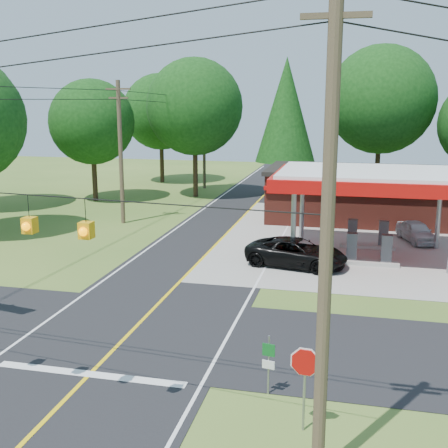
% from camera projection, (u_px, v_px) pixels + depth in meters
% --- Properties ---
extents(ground, '(120.00, 120.00, 0.00)m').
position_uv_depth(ground, '(132.00, 331.00, 21.53)').
color(ground, '#3E6122').
rests_on(ground, ground).
extents(main_highway, '(8.00, 120.00, 0.02)m').
position_uv_depth(main_highway, '(132.00, 331.00, 21.53)').
color(main_highway, black).
rests_on(main_highway, ground).
extents(cross_road, '(70.00, 7.00, 0.02)m').
position_uv_depth(cross_road, '(132.00, 331.00, 21.53)').
color(cross_road, black).
rests_on(cross_road, ground).
extents(lane_center_yellow, '(0.15, 110.00, 0.00)m').
position_uv_depth(lane_center_yellow, '(132.00, 330.00, 21.53)').
color(lane_center_yellow, yellow).
rests_on(lane_center_yellow, main_highway).
extents(gas_canopy, '(10.60, 7.40, 4.88)m').
position_uv_depth(gas_canopy, '(372.00, 181.00, 30.98)').
color(gas_canopy, gray).
rests_on(gas_canopy, ground).
extents(convenience_store, '(16.40, 7.55, 3.80)m').
position_uv_depth(convenience_store, '(381.00, 195.00, 40.77)').
color(convenience_store, maroon).
rests_on(convenience_store, ground).
extents(utility_pole_near_right, '(1.80, 0.30, 11.50)m').
position_uv_depth(utility_pole_near_right, '(327.00, 231.00, 11.93)').
color(utility_pole_near_right, '#473828').
rests_on(utility_pole_near_right, ground).
extents(utility_pole_far_left, '(1.80, 0.30, 10.00)m').
position_uv_depth(utility_pole_far_left, '(121.00, 150.00, 39.28)').
color(utility_pole_far_left, '#473828').
rests_on(utility_pole_far_left, ground).
extents(utility_pole_north, '(0.30, 0.30, 9.50)m').
position_uv_depth(utility_pole_north, '(204.00, 140.00, 55.22)').
color(utility_pole_north, '#473828').
rests_on(utility_pole_north, ground).
extents(overhead_beacons, '(17.04, 2.04, 1.03)m').
position_uv_depth(overhead_beacons, '(1.00, 196.00, 14.70)').
color(overhead_beacons, black).
rests_on(overhead_beacons, ground).
extents(treeline_backdrop, '(70.27, 51.59, 13.30)m').
position_uv_depth(treeline_backdrop, '(259.00, 116.00, 42.56)').
color(treeline_backdrop, '#332316').
rests_on(treeline_backdrop, ground).
extents(suv_car, '(6.27, 6.27, 1.48)m').
position_uv_depth(suv_car, '(296.00, 253.00, 29.72)').
color(suv_car, black).
rests_on(suv_car, ground).
extents(sedan_car, '(4.73, 4.73, 1.28)m').
position_uv_depth(sedan_car, '(416.00, 232.00, 34.91)').
color(sedan_car, silver).
rests_on(sedan_car, ground).
extents(octagonal_stop_sign, '(0.83, 0.14, 2.40)m').
position_uv_depth(octagonal_stop_sign, '(305.00, 369.00, 14.69)').
color(octagonal_stop_sign, gray).
rests_on(octagonal_stop_sign, ground).
extents(route_sign_post, '(0.39, 0.12, 1.89)m').
position_uv_depth(route_sign_post, '(269.00, 360.00, 16.66)').
color(route_sign_post, gray).
rests_on(route_sign_post, ground).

